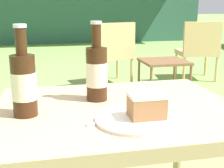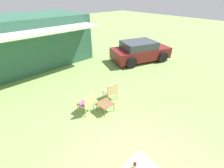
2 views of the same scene
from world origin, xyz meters
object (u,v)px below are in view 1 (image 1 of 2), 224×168
(patio_table, at_px, (119,133))
(wicker_chair_cushioned, at_px, (111,51))
(cake_on_plate, at_px, (141,113))
(cola_bottle_near, at_px, (97,72))
(garden_side_table, at_px, (164,63))
(wicker_chair_plain, at_px, (199,48))
(cola_bottle_far, at_px, (24,83))

(patio_table, bearing_deg, wicker_chair_cushioned, 78.27)
(wicker_chair_cushioned, xyz_separation_m, cake_on_plate, (-0.59, -3.15, 0.29))
(wicker_chair_cushioned, height_order, cola_bottle_near, cola_bottle_near)
(wicker_chair_cushioned, xyz_separation_m, patio_table, (-0.63, -3.02, 0.18))
(garden_side_table, xyz_separation_m, patio_table, (-1.19, -2.58, 0.29))
(wicker_chair_plain, relative_size, garden_side_table, 1.52)
(garden_side_table, relative_size, cola_bottle_near, 2.02)
(wicker_chair_plain, xyz_separation_m, cola_bottle_near, (-1.90, -2.91, 0.36))
(cola_bottle_far, bearing_deg, garden_side_table, 60.51)
(wicker_chair_cushioned, distance_m, cola_bottle_near, 3.03)
(cola_bottle_near, bearing_deg, wicker_chair_cushioned, 76.90)
(wicker_chair_cushioned, distance_m, garden_side_table, 0.72)
(wicker_chair_cushioned, relative_size, garden_side_table, 1.52)
(wicker_chair_cushioned, relative_size, patio_table, 1.07)
(cola_bottle_far, bearing_deg, cola_bottle_near, 24.92)
(wicker_chair_plain, distance_m, cola_bottle_near, 3.49)
(wicker_chair_cushioned, distance_m, patio_table, 3.09)
(cola_bottle_near, distance_m, cola_bottle_far, 0.25)
(cake_on_plate, height_order, cola_bottle_far, cola_bottle_far)
(garden_side_table, distance_m, cake_on_plate, 2.98)
(wicker_chair_cushioned, bearing_deg, garden_side_table, 127.98)
(wicker_chair_cushioned, relative_size, wicker_chair_plain, 1.00)
(cake_on_plate, xyz_separation_m, cola_bottle_near, (-0.09, 0.22, 0.07))
(wicker_chair_plain, height_order, patio_table, wicker_chair_plain)
(cake_on_plate, height_order, cola_bottle_near, cola_bottle_near)
(cake_on_plate, relative_size, cola_bottle_near, 0.87)
(patio_table, height_order, cola_bottle_far, cola_bottle_far)
(garden_side_table, xyz_separation_m, cola_bottle_far, (-1.47, -2.60, 0.48))
(garden_side_table, distance_m, cola_bottle_near, 2.83)
(wicker_chair_plain, bearing_deg, cola_bottle_far, 62.84)
(wicker_chair_cushioned, bearing_deg, cake_on_plate, 65.27)
(garden_side_table, relative_size, cola_bottle_far, 2.02)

